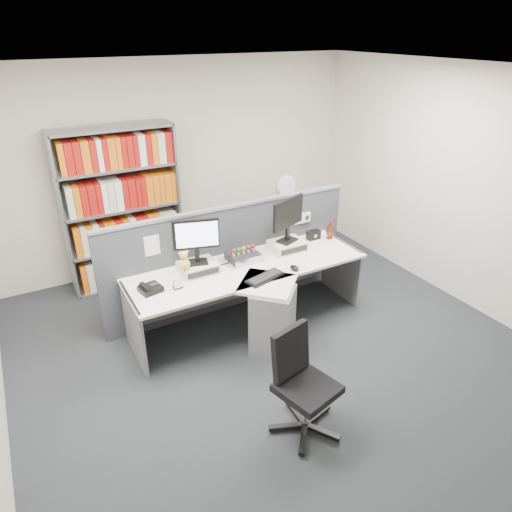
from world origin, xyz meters
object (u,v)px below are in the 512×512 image
cola_bottle (330,232)px  desk_fan (285,190)px  desk_calendar (177,284)px  desk (259,297)px  monitor_left (196,238)px  desk_phone (150,288)px  monitor_right (288,216)px  filing_cabinet (284,236)px  speaker (313,235)px  shelving_unit (122,211)px  office_chair (301,380)px  keyboard (265,278)px  desktop_pc (243,256)px  mouse (294,268)px

cola_bottle → desk_fan: 1.04m
desk_calendar → desk: bearing=-11.2°
monitor_left → desk_phone: bearing=-164.9°
desk → desk_phone: size_ratio=11.30×
desk_fan → desk: bearing=-130.6°
monitor_right → desk_fan: monitor_right is taller
desk → filing_cabinet: size_ratio=3.71×
speaker → shelving_unit: shelving_unit is taller
shelving_unit → office_chair: (0.56, -3.14, -0.50)m
keyboard → speaker: bearing=29.5°
keyboard → desk_calendar: (-0.84, 0.25, 0.04)m
speaker → desk_fan: (0.18, 0.93, 0.27)m
desk_phone → filing_cabinet: (2.27, 1.17, -0.40)m
monitor_left → cola_bottle: (1.71, 0.00, -0.30)m
speaker → desk_calendar: bearing=-170.4°
monitor_left → keyboard: size_ratio=1.07×
cola_bottle → keyboard: bearing=-157.9°
keyboard → desk_phone: desk_phone is taller
desk_phone → filing_cabinet: desk_phone is taller
shelving_unit → filing_cabinet: size_ratio=2.86×
desktop_pc → speaker: bearing=4.7°
monitor_right → cola_bottle: 0.69m
monitor_left → desk_phone: 0.68m
desktop_pc → speaker: size_ratio=2.02×
filing_cabinet → monitor_left: bearing=-149.3°
desk → shelving_unit: 2.12m
monitor_left → mouse: size_ratio=3.88×
desk → desk_calendar: size_ratio=23.13×
monitor_left → desk_fan: (1.71, 1.02, -0.07)m
filing_cabinet → desk_fan: desk_fan is taller
monitor_right → shelving_unit: 2.09m
monitor_right → desk_calendar: size_ratio=4.54×
monitor_left → desktop_pc: 0.63m
desk_phone → desk_fan: (2.27, 1.17, 0.29)m
office_chair → cola_bottle: bearing=47.5°
cola_bottle → shelving_unit: bearing=145.1°
desktop_pc → desk: bearing=-93.4°
desk → desk_fan: bearing=49.4°
desktop_pc → shelving_unit: (-0.92, 1.46, 0.21)m
desk → office_chair: office_chair is taller
desk_phone → speaker: 2.11m
filing_cabinet → desk_calendar: bearing=-148.5°
speaker → filing_cabinet: (0.18, 0.93, -0.42)m
desk → monitor_left: bearing=143.0°
cola_bottle → filing_cabinet: cola_bottle is taller
mouse → speaker: 0.84m
desk_phone → shelving_unit: 1.64m
monitor_left → office_chair: monitor_left is taller
monitor_left → monitor_right: 1.10m
keyboard → desktop_pc: bearing=90.2°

